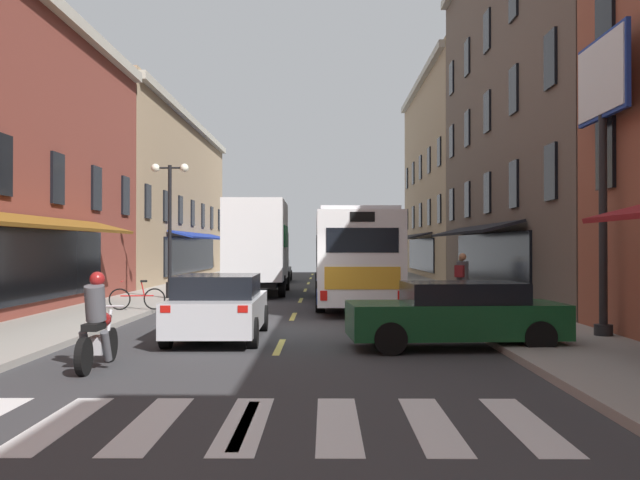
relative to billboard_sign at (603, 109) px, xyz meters
name	(u,v)px	position (x,y,z in m)	size (l,w,h in m)	color
ground_plane	(288,330)	(-7.05, 2.64, -5.16)	(34.80, 80.00, 0.10)	#333335
lane_centre_dashes	(288,329)	(-7.05, 2.39, -5.11)	(0.14, 73.90, 0.01)	#DBCC4C
crosswalk_near	(245,423)	(-7.05, -7.36, -5.11)	(7.10, 2.80, 0.01)	silver
sidewalk_left	(59,325)	(-12.95, 2.64, -5.04)	(3.00, 80.00, 0.14)	gray
sidewalk_right	(519,325)	(-1.15, 2.64, -5.04)	(3.00, 80.00, 0.14)	gray
billboard_sign	(603,109)	(0.00, 0.00, 0.00)	(0.40, 2.75, 6.58)	black
transit_bus	(352,256)	(-5.13, 10.50, -3.39)	(2.77, 11.94, 3.29)	white
box_truck	(259,247)	(-8.99, 15.56, -3.07)	(2.56, 7.77, 3.99)	black
sedan_near	(457,314)	(-3.41, -1.05, -4.41)	(4.46, 2.18, 1.36)	#144723
sedan_mid	(219,306)	(-8.50, 0.39, -4.37)	(2.04, 4.46, 1.45)	silver
sedan_far	(275,270)	(-9.10, 26.87, -4.45)	(2.01, 4.62, 1.28)	black
motorcycle_rider	(97,327)	(-10.00, -3.55, -4.40)	(0.62, 2.07, 1.66)	black
bicycle_near	(137,298)	(-11.88, 6.31, -4.61)	(1.71, 0.48, 0.91)	black
pedestrian_near	(462,280)	(-1.93, 6.08, -4.05)	(0.46, 0.52, 1.75)	#33663F
pedestrian_mid	(461,276)	(-0.86, 11.98, -4.17)	(0.36, 0.36, 1.57)	#4C4C51
street_lamp_twin	(170,223)	(-11.98, 11.40, -2.15)	(1.42, 0.32, 5.09)	black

